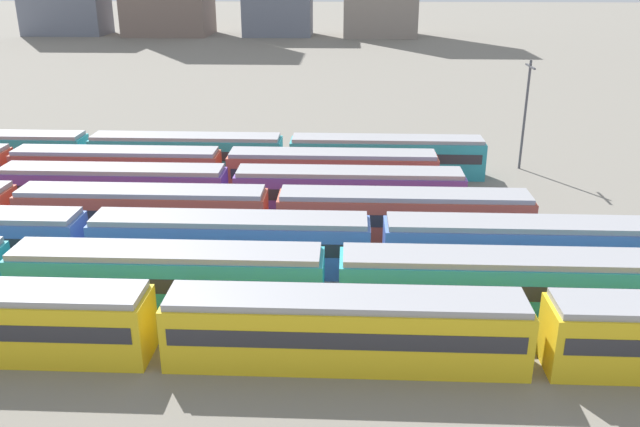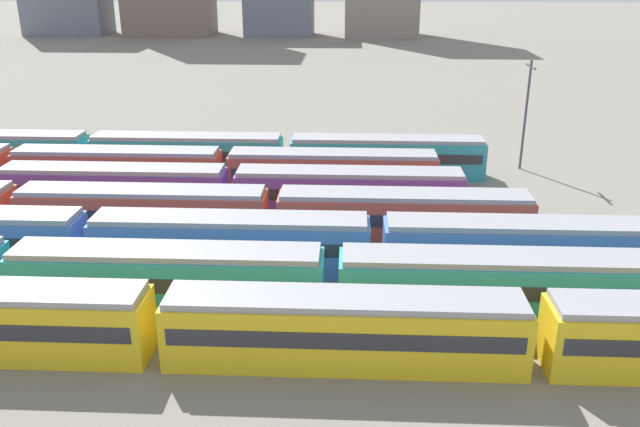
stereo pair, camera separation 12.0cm
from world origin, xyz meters
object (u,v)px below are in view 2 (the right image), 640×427
object	(u,v)px
train_track_2	(376,245)
train_track_5	(118,169)
train_track_0	(344,329)
train_track_4	(115,188)
train_track_6	(188,154)
catenary_pole_1	(526,110)
train_track_1	(498,285)
train_track_3	(144,212)

from	to	relation	value
train_track_2	train_track_5	xyz separation A→B (m)	(-22.18, 15.60, -0.00)
train_track_0	train_track_4	xyz separation A→B (m)	(-18.77, 20.80, -0.00)
train_track_5	train_track_6	size ratio (longest dim) A/B	1.00
train_track_5	catenary_pole_1	distance (m)	38.10
train_track_4	train_track_5	xyz separation A→B (m)	(-1.47, 5.20, 0.00)
train_track_1	train_track_3	size ratio (longest dim) A/B	1.68
train_track_3	train_track_6	size ratio (longest dim) A/B	1.00
train_track_4	train_track_6	world-z (taller)	same
train_track_1	train_track_3	bearing A→B (deg)	156.09
train_track_6	catenary_pole_1	size ratio (longest dim) A/B	5.33
train_track_0	catenary_pole_1	size ratio (longest dim) A/B	8.93
train_track_4	catenary_pole_1	world-z (taller)	catenary_pole_1
train_track_1	train_track_2	world-z (taller)	same
train_track_3	catenary_pole_1	xyz separation A→B (m)	(31.61, 18.51, 3.89)
train_track_2	catenary_pole_1	size ratio (longest dim) A/B	7.13
train_track_6	train_track_2	bearing A→B (deg)	-50.37
train_track_1	train_track_2	size ratio (longest dim) A/B	1.25
train_track_4	train_track_2	bearing A→B (deg)	-26.67
train_track_2	train_track_5	size ratio (longest dim) A/B	1.34
train_track_4	train_track_3	bearing A→B (deg)	-52.92
train_track_2	catenary_pole_1	world-z (taller)	catenary_pole_1
train_track_2	train_track_3	xyz separation A→B (m)	(-16.78, 5.20, -0.00)
train_track_3	catenary_pole_1	bearing A→B (deg)	30.35
train_track_2	train_track_6	world-z (taller)	same
train_track_3	catenary_pole_1	size ratio (longest dim) A/B	5.33
train_track_1	train_track_6	bearing A→B (deg)	132.60
train_track_3	train_track_4	size ratio (longest dim) A/B	1.00
train_track_1	train_track_2	bearing A→B (deg)	142.13
train_track_1	train_track_4	world-z (taller)	same
train_track_2	train_track_6	distance (m)	27.01
train_track_0	train_track_6	xyz separation A→B (m)	(-15.29, 31.20, -0.00)
train_track_3	train_track_0	bearing A→B (deg)	-46.42
train_track_0	train_track_1	size ratio (longest dim) A/B	1.00
catenary_pole_1	train_track_5	bearing A→B (deg)	-167.64
train_track_1	catenary_pole_1	distance (m)	30.29
train_track_4	train_track_6	xyz separation A→B (m)	(3.48, 10.40, 0.00)
train_track_0	train_track_2	bearing A→B (deg)	79.47
train_track_2	train_track_3	bearing A→B (deg)	162.78
train_track_0	train_track_5	size ratio (longest dim) A/B	1.68
train_track_6	train_track_1	bearing A→B (deg)	-47.40
train_track_1	catenary_pole_1	world-z (taller)	catenary_pole_1
train_track_6	train_track_5	bearing A→B (deg)	-133.62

